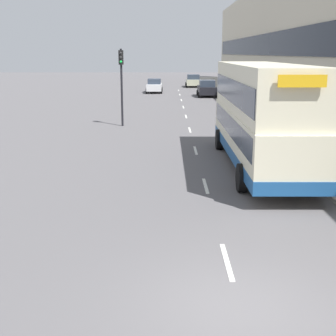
{
  "coord_description": "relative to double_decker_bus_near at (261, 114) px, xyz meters",
  "views": [
    {
      "loc": [
        -1.37,
        -8.0,
        4.74
      ],
      "look_at": [
        -1.37,
        22.0,
        -2.68
      ],
      "focal_mm": 50.0,
      "sensor_mm": 36.0,
      "label": 1
    }
  ],
  "objects": [
    {
      "name": "ground_plane",
      "position": [
        -2.47,
        -11.27,
        -2.29
      ],
      "size": [
        220.0,
        220.0,
        0.0
      ],
      "primitive_type": "plane",
      "color": "#5B595B"
    },
    {
      "name": "pavement",
      "position": [
        4.03,
        27.23,
        -2.22
      ],
      "size": [
        5.0,
        93.0,
        0.14
      ],
      "color": "#A39E93",
      "rests_on": "ground_plane"
    },
    {
      "name": "terrace_facade",
      "position": [
        8.01,
        27.23,
        3.91
      ],
      "size": [
        3.1,
        93.0,
        12.4
      ],
      "color": "beige",
      "rests_on": "ground_plane"
    },
    {
      "name": "lane_mark_0",
      "position": [
        -2.47,
        -9.22,
        -2.28
      ],
      "size": [
        0.12,
        2.0,
        0.01
      ],
      "color": "silver",
      "rests_on": "ground_plane"
    },
    {
      "name": "lane_mark_1",
      "position": [
        -2.47,
        -2.85,
        -2.28
      ],
      "size": [
        0.12,
        2.0,
        0.01
      ],
      "color": "silver",
      "rests_on": "ground_plane"
    },
    {
      "name": "lane_mark_2",
      "position": [
        -2.47,
        3.52,
        -2.28
      ],
      "size": [
        0.12,
        2.0,
        0.01
      ],
      "color": "silver",
      "rests_on": "ground_plane"
    },
    {
      "name": "lane_mark_3",
      "position": [
        -2.47,
        9.89,
        -2.28
      ],
      "size": [
        0.12,
        2.0,
        0.01
      ],
      "color": "silver",
      "rests_on": "ground_plane"
    },
    {
      "name": "lane_mark_4",
      "position": [
        -2.47,
        16.26,
        -2.28
      ],
      "size": [
        0.12,
        2.0,
        0.01
      ],
      "color": "silver",
      "rests_on": "ground_plane"
    },
    {
      "name": "lane_mark_5",
      "position": [
        -2.47,
        22.63,
        -2.28
      ],
      "size": [
        0.12,
        2.0,
        0.01
      ],
      "color": "silver",
      "rests_on": "ground_plane"
    },
    {
      "name": "lane_mark_6",
      "position": [
        -2.47,
        29.0,
        -2.28
      ],
      "size": [
        0.12,
        2.0,
        0.01
      ],
      "color": "silver",
      "rests_on": "ground_plane"
    },
    {
      "name": "lane_mark_7",
      "position": [
        -2.47,
        35.37,
        -2.28
      ],
      "size": [
        0.12,
        2.0,
        0.01
      ],
      "color": "silver",
      "rests_on": "ground_plane"
    },
    {
      "name": "lane_mark_8",
      "position": [
        -2.47,
        41.74,
        -2.28
      ],
      "size": [
        0.12,
        2.0,
        0.01
      ],
      "color": "silver",
      "rests_on": "ground_plane"
    },
    {
      "name": "double_decker_bus_near",
      "position": [
        0.0,
        0.0,
        0.0
      ],
      "size": [
        2.85,
        11.49,
        4.3
      ],
      "color": "beige",
      "rests_on": "ground_plane"
    },
    {
      "name": "car_0",
      "position": [
        -5.51,
        38.26,
        -1.45
      ],
      "size": [
        1.97,
        4.33,
        1.67
      ],
      "rotation": [
        0.0,
        0.0,
        3.14
      ],
      "color": "silver",
      "rests_on": "ground_plane"
    },
    {
      "name": "car_1",
      "position": [
        0.45,
        33.06,
        -1.4
      ],
      "size": [
        2.07,
        4.32,
        1.81
      ],
      "color": "black",
      "rests_on": "ground_plane"
    },
    {
      "name": "car_2",
      "position": [
        -0.3,
        47.86,
        -1.42
      ],
      "size": [
        2.1,
        4.19,
        1.76
      ],
      "color": "#B7B799",
      "rests_on": "ground_plane"
    },
    {
      "name": "traffic_light_far_kerb",
      "position": [
        -6.88,
        11.57,
        1.07
      ],
      "size": [
        0.3,
        0.32,
        4.99
      ],
      "color": "black",
      "rests_on": "ground_plane"
    }
  ]
}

